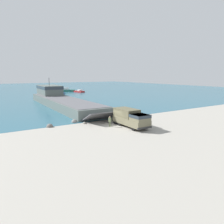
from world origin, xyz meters
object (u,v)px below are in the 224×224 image
at_px(military_truck, 131,118).
at_px(moored_boat_b, 61,93).
at_px(moored_boat_c, 79,91).
at_px(soldier_on_ramp, 110,121).
at_px(landing_craft, 60,99).
at_px(moored_boat_a, 67,90).

relative_size(military_truck, moored_boat_b, 1.19).
bearing_deg(moored_boat_c, soldier_on_ramp, -127.78).
height_order(military_truck, moored_boat_b, military_truck).
bearing_deg(military_truck, landing_craft, -176.22).
distance_m(landing_craft, military_truck, 30.90).
bearing_deg(moored_boat_a, soldier_on_ramp, 14.65).
xyz_separation_m(soldier_on_ramp, moored_boat_b, (13.52, 61.12, -0.58)).
relative_size(landing_craft, soldier_on_ramp, 25.22).
xyz_separation_m(soldier_on_ramp, moored_boat_a, (20.19, 71.85, -0.27)).
relative_size(military_truck, moored_boat_c, 1.30).
relative_size(moored_boat_a, moored_boat_b, 1.25).
bearing_deg(military_truck, moored_boat_a, 168.35).
relative_size(landing_craft, moored_boat_c, 7.67).
relative_size(moored_boat_a, moored_boat_c, 1.37).
xyz_separation_m(landing_craft, moored_boat_b, (11.82, 32.08, -1.34)).
height_order(landing_craft, military_truck, landing_craft).
bearing_deg(landing_craft, military_truck, -85.93).
distance_m(military_truck, moored_boat_b, 63.85).
bearing_deg(moored_boat_b, soldier_on_ramp, 106.55).
distance_m(military_truck, soldier_on_ramp, 3.48).
xyz_separation_m(military_truck, moored_boat_b, (10.62, 62.95, -1.09)).
height_order(military_truck, moored_boat_c, military_truck).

